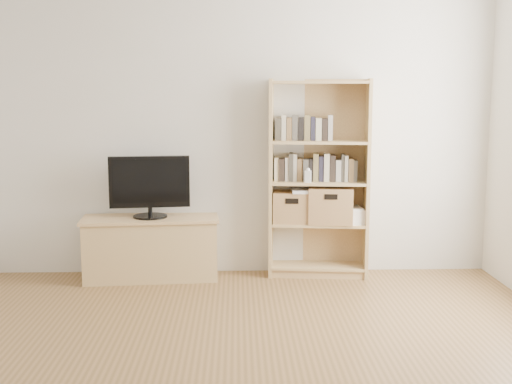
{
  "coord_description": "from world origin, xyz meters",
  "views": [
    {
      "loc": [
        0.03,
        -3.07,
        1.56
      ],
      "look_at": [
        0.18,
        1.9,
        0.8
      ],
      "focal_mm": 45.0,
      "sensor_mm": 36.0,
      "label": 1
    }
  ],
  "objects_px": {
    "tv_stand": "(151,249)",
    "basket_right": "(330,205)",
    "basket_left": "(292,207)",
    "bookshelf": "(319,179)",
    "television": "(150,187)",
    "baby_monitor": "(308,177)",
    "laptop": "(312,191)"
  },
  "relations": [
    {
      "from": "tv_stand",
      "to": "basket_right",
      "type": "height_order",
      "value": "basket_right"
    },
    {
      "from": "basket_left",
      "to": "bookshelf",
      "type": "bearing_deg",
      "value": 1.46
    },
    {
      "from": "bookshelf",
      "to": "basket_right",
      "type": "relative_size",
      "value": 4.54
    },
    {
      "from": "television",
      "to": "baby_monitor",
      "type": "relative_size",
      "value": 6.64
    },
    {
      "from": "basket_right",
      "to": "laptop",
      "type": "distance_m",
      "value": 0.21
    },
    {
      "from": "basket_left",
      "to": "laptop",
      "type": "height_order",
      "value": "laptop"
    },
    {
      "from": "bookshelf",
      "to": "television",
      "type": "bearing_deg",
      "value": -172.04
    },
    {
      "from": "baby_monitor",
      "to": "basket_right",
      "type": "bearing_deg",
      "value": 33.47
    },
    {
      "from": "basket_left",
      "to": "basket_right",
      "type": "distance_m",
      "value": 0.33
    },
    {
      "from": "tv_stand",
      "to": "laptop",
      "type": "relative_size",
      "value": 3.22
    },
    {
      "from": "bookshelf",
      "to": "television",
      "type": "relative_size",
      "value": 2.52
    },
    {
      "from": "basket_right",
      "to": "laptop",
      "type": "relative_size",
      "value": 1.09
    },
    {
      "from": "bookshelf",
      "to": "basket_right",
      "type": "xyz_separation_m",
      "value": [
        0.1,
        -0.01,
        -0.22
      ]
    },
    {
      "from": "basket_right",
      "to": "basket_left",
      "type": "bearing_deg",
      "value": -178.25
    },
    {
      "from": "television",
      "to": "basket_right",
      "type": "distance_m",
      "value": 1.55
    },
    {
      "from": "television",
      "to": "laptop",
      "type": "xyz_separation_m",
      "value": [
        1.38,
        0.05,
        -0.05
      ]
    },
    {
      "from": "bookshelf",
      "to": "basket_left",
      "type": "bearing_deg",
      "value": -178.81
    },
    {
      "from": "tv_stand",
      "to": "bookshelf",
      "type": "relative_size",
      "value": 0.65
    },
    {
      "from": "basket_left",
      "to": "laptop",
      "type": "bearing_deg",
      "value": -3.27
    },
    {
      "from": "television",
      "to": "bookshelf",
      "type": "bearing_deg",
      "value": -4.15
    },
    {
      "from": "tv_stand",
      "to": "laptop",
      "type": "xyz_separation_m",
      "value": [
        1.38,
        0.05,
        0.49
      ]
    },
    {
      "from": "baby_monitor",
      "to": "laptop",
      "type": "distance_m",
      "value": 0.16
    },
    {
      "from": "laptop",
      "to": "bookshelf",
      "type": "bearing_deg",
      "value": 8.5
    },
    {
      "from": "laptop",
      "to": "baby_monitor",
      "type": "bearing_deg",
      "value": -118.2
    },
    {
      "from": "television",
      "to": "baby_monitor",
      "type": "distance_m",
      "value": 1.34
    },
    {
      "from": "television",
      "to": "basket_left",
      "type": "height_order",
      "value": "television"
    },
    {
      "from": "tv_stand",
      "to": "bookshelf",
      "type": "distance_m",
      "value": 1.56
    },
    {
      "from": "tv_stand",
      "to": "basket_right",
      "type": "relative_size",
      "value": 2.97
    },
    {
      "from": "television",
      "to": "basket_right",
      "type": "height_order",
      "value": "television"
    },
    {
      "from": "tv_stand",
      "to": "basket_left",
      "type": "height_order",
      "value": "basket_left"
    },
    {
      "from": "bookshelf",
      "to": "television",
      "type": "distance_m",
      "value": 1.44
    },
    {
      "from": "bookshelf",
      "to": "baby_monitor",
      "type": "bearing_deg",
      "value": -135.0
    }
  ]
}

